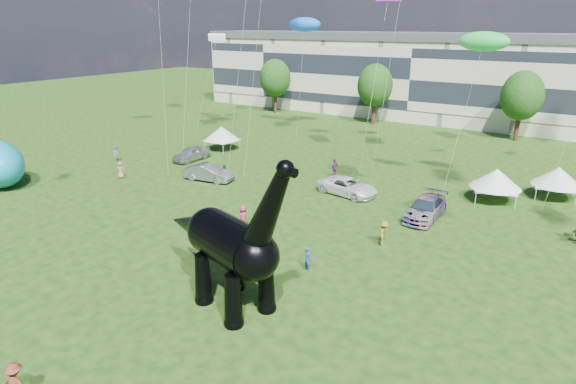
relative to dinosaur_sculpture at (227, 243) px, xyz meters
The scene contains 15 objects.
ground 4.98m from the dinosaur_sculpture, 121.74° to the right, with size 220.00×220.00×0.00m, color #16330C.
terrace_row 59.90m from the dinosaur_sculpture, 99.45° to the left, with size 78.00×11.00×12.00m, color beige.
tree_far_left 59.37m from the dinosaur_sculpture, 122.46° to the left, with size 5.20×5.20×9.44m.
tree_mid_left 51.99m from the dinosaur_sculpture, 105.45° to the left, with size 5.20×5.20×9.44m.
tree_mid_right 50.49m from the dinosaur_sculpture, 82.97° to the left, with size 5.20×5.20×9.44m.
dinosaur_sculpture is the anchor object (origin of this frame).
car_silver 29.93m from the dinosaur_sculpture, 138.14° to the left, with size 1.88×4.67×1.59m, color silver.
car_grey 22.14m from the dinosaur_sculpture, 135.21° to the left, with size 1.68×4.83×1.59m, color slate.
car_white 19.62m from the dinosaur_sculpture, 97.59° to the left, with size 2.50×5.42×1.51m, color white.
car_dark 18.61m from the dinosaur_sculpture, 74.40° to the left, with size 2.25×5.54×1.61m, color #595960.
gazebo_near 26.08m from the dinosaur_sculpture, 70.63° to the left, with size 5.14×5.14×2.90m.
gazebo_far 31.10m from the dinosaur_sculpture, 65.45° to the left, with size 4.58×4.58×2.85m.
gazebo_left 33.97m from the dinosaur_sculpture, 131.49° to the left, with size 4.15×4.15×2.84m.
visitors 12.13m from the dinosaur_sculpture, 102.06° to the left, with size 52.61×41.79×1.89m.
kites 36.02m from the dinosaur_sculpture, 109.26° to the left, with size 57.45×49.11×23.86m.
Camera 1 is at (17.09, -14.34, 14.40)m, focal length 30.00 mm.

